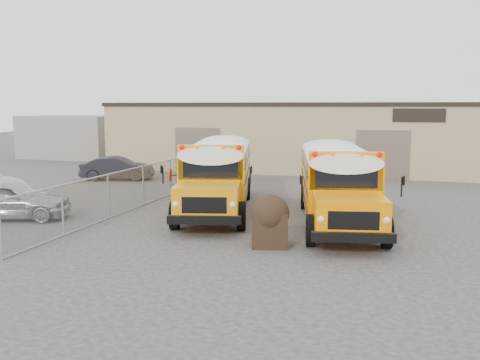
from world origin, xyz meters
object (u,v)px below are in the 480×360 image
(car_white, at_px, (9,193))
(car_dark, at_px, (117,168))
(school_bus_right, at_px, (326,160))
(car_silver, at_px, (11,200))
(school_bus_left, at_px, (228,155))
(tarp_bundle, at_px, (270,220))

(car_white, xyz_separation_m, car_dark, (0.22, 9.16, 0.07))
(school_bus_right, relative_size, car_silver, 2.30)
(school_bus_left, height_order, car_dark, school_bus_left)
(school_bus_right, bearing_deg, car_white, -149.89)
(school_bus_left, distance_m, tarp_bundle, 12.92)
(school_bus_right, height_order, car_silver, school_bus_right)
(school_bus_left, distance_m, car_dark, 7.31)
(school_bus_left, distance_m, school_bus_right, 5.65)
(car_dark, bearing_deg, car_white, 161.58)
(car_white, bearing_deg, car_silver, -115.70)
(school_bus_right, height_order, car_white, school_bus_right)
(car_silver, bearing_deg, school_bus_right, -66.27)
(school_bus_right, relative_size, car_dark, 2.42)
(tarp_bundle, distance_m, car_silver, 10.83)
(car_silver, xyz_separation_m, car_dark, (-1.66, 11.29, -0.06))
(car_white, height_order, car_dark, car_dark)
(car_white, bearing_deg, school_bus_right, -37.11)
(tarp_bundle, height_order, car_white, tarp_bundle)
(school_bus_right, distance_m, car_white, 15.05)
(car_silver, distance_m, car_dark, 11.41)
(car_white, relative_size, car_dark, 1.02)
(tarp_bundle, height_order, car_silver, tarp_bundle)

